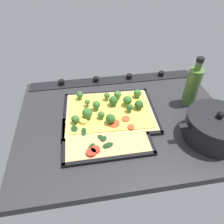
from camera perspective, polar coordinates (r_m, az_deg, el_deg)
name	(u,v)px	position (r cm, az deg, el deg)	size (l,w,h in cm)	color
ground_plane	(124,120)	(85.71, 3.26, -2.28)	(84.52, 63.01, 3.00)	#28282B
stove_control_panel	(113,80)	(106.19, 0.21, 8.86)	(81.14, 7.00, 2.60)	black
baking_tray_front	(110,113)	(86.07, -0.68, -0.30)	(38.67, 29.96, 1.30)	black
broccoli_pizza	(110,110)	(85.12, -0.52, 0.66)	(36.16, 27.45, 6.11)	tan
baking_tray_back	(106,136)	(76.97, -1.63, -6.62)	(31.69, 22.34, 1.30)	black
veggie_pizza_back	(106,135)	(76.44, -1.67, -6.29)	(29.28, 19.93, 1.90)	tan
cooking_pot	(215,127)	(82.25, 26.28, -3.78)	(27.75, 20.96, 12.01)	black
oil_bottle	(192,86)	(92.66, 21.13, 6.67)	(5.71, 5.71, 21.57)	#476B2D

